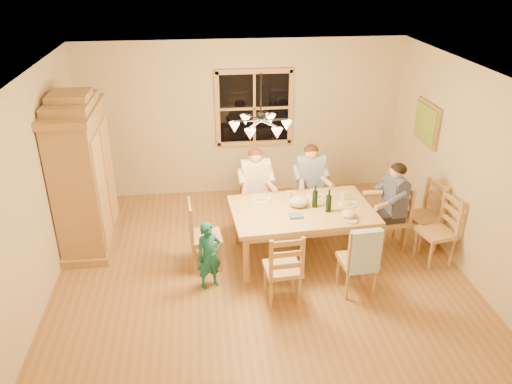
{
  "coord_description": "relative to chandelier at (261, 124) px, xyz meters",
  "views": [
    {
      "loc": [
        -0.73,
        -5.76,
        3.99
      ],
      "look_at": [
        -0.05,
        0.1,
        1.12
      ],
      "focal_mm": 35.0,
      "sensor_mm": 36.0,
      "label": 1
    }
  ],
  "objects": [
    {
      "name": "chair_end_left",
      "position": [
        -0.74,
        0.13,
        -1.77
      ],
      "size": [
        0.45,
        0.47,
        0.99
      ],
      "rotation": [
        0.0,
        0.0,
        -1.5
      ],
      "color": "tan",
      "rests_on": "floor"
    },
    {
      "name": "napkin",
      "position": [
        0.48,
        0.0,
        -1.3
      ],
      "size": [
        0.19,
        0.15,
        0.03
      ],
      "primitive_type": "cube",
      "rotation": [
        0.0,
        0.0,
        0.07
      ],
      "color": "slate",
      "rests_on": "dining_table"
    },
    {
      "name": "plate_plaid",
      "position": [
        0.87,
        0.56,
        -1.31
      ],
      "size": [
        0.26,
        0.26,
        0.02
      ],
      "primitive_type": "cylinder",
      "color": "white",
      "rests_on": "dining_table"
    },
    {
      "name": "chandelier",
      "position": [
        0.0,
        0.0,
        0.0
      ],
      "size": [
        0.77,
        0.68,
        0.71
      ],
      "color": "black",
      "rests_on": "ceiling"
    },
    {
      "name": "adult_woman",
      "position": [
        0.06,
        1.11,
        -1.24
      ],
      "size": [
        0.41,
        0.44,
        0.87
      ],
      "rotation": [
        0.0,
        0.0,
        3.21
      ],
      "color": "beige",
      "rests_on": "floor"
    },
    {
      "name": "wall_right",
      "position": [
        2.75,
        0.0,
        -0.73
      ],
      "size": [
        0.02,
        5.0,
        2.7
      ],
      "primitive_type": "cube",
      "color": "beige",
      "rests_on": "floor"
    },
    {
      "name": "chair_near_left",
      "position": [
        0.19,
        -0.72,
        -1.77
      ],
      "size": [
        0.47,
        0.45,
        0.99
      ],
      "rotation": [
        0.0,
        0.0,
        0.07
      ],
      "color": "tan",
      "rests_on": "floor"
    },
    {
      "name": "plate_slate",
      "position": [
        1.27,
        0.27,
        -1.31
      ],
      "size": [
        0.26,
        0.26,
        0.02
      ],
      "primitive_type": "cylinder",
      "color": "white",
      "rests_on": "dining_table"
    },
    {
      "name": "chair_near_right",
      "position": [
        1.16,
        -0.66,
        -1.77
      ],
      "size": [
        0.47,
        0.45,
        0.99
      ],
      "rotation": [
        0.0,
        0.0,
        0.07
      ],
      "color": "tan",
      "rests_on": "floor"
    },
    {
      "name": "chair_spare_back",
      "position": [
        2.45,
        0.32,
        -1.77
      ],
      "size": [
        0.54,
        0.55,
        0.99
      ],
      "rotation": [
        0.0,
        0.0,
        1.89
      ],
      "color": "tan",
      "rests_on": "floor"
    },
    {
      "name": "window",
      "position": [
        0.2,
        2.47,
        -0.53
      ],
      "size": [
        1.3,
        0.06,
        1.3
      ],
      "color": "black",
      "rests_on": "wall_back"
    },
    {
      "name": "armoire",
      "position": [
        -2.42,
        0.94,
        -1.02
      ],
      "size": [
        0.66,
        1.4,
        2.3
      ],
      "color": "#9C7C43",
      "rests_on": "floor"
    },
    {
      "name": "chair_far_right",
      "position": [
        0.93,
        1.17,
        -1.77
      ],
      "size": [
        0.47,
        0.45,
        0.99
      ],
      "rotation": [
        0.0,
        0.0,
        3.21
      ],
      "color": "tan",
      "rests_on": "floor"
    },
    {
      "name": "wall_back",
      "position": [
        0.0,
        2.5,
        -0.73
      ],
      "size": [
        5.5,
        0.02,
        2.7
      ],
      "primitive_type": "cube",
      "color": "beige",
      "rests_on": "floor"
    },
    {
      "name": "wine_glass_a",
      "position": [
        0.48,
        0.5,
        -1.25
      ],
      "size": [
        0.06,
        0.06,
        0.14
      ],
      "primitive_type": "cylinder",
      "color": "silver",
      "rests_on": "dining_table"
    },
    {
      "name": "cloth_bundle",
      "position": [
        0.57,
        0.29,
        -1.24
      ],
      "size": [
        0.28,
        0.22,
        0.15
      ],
      "primitive_type": "ellipsoid",
      "color": "tan",
      "rests_on": "dining_table"
    },
    {
      "name": "floor",
      "position": [
        0.0,
        0.0,
        -2.08
      ],
      "size": [
        5.5,
        5.5,
        0.0
      ],
      "primitive_type": "plane",
      "color": "olive",
      "rests_on": "ground"
    },
    {
      "name": "dining_table",
      "position": [
        0.61,
        0.22,
        -1.41
      ],
      "size": [
        2.02,
        1.32,
        0.76
      ],
      "rotation": [
        0.0,
        0.0,
        0.07
      ],
      "color": "tan",
      "rests_on": "floor"
    },
    {
      "name": "wall_left",
      "position": [
        -2.75,
        0.0,
        -0.73
      ],
      "size": [
        0.02,
        5.0,
        2.7
      ],
      "primitive_type": "cube",
      "color": "beige",
      "rests_on": "floor"
    },
    {
      "name": "painting",
      "position": [
        2.71,
        1.2,
        -0.48
      ],
      "size": [
        0.06,
        0.78,
        0.64
      ],
      "color": "#9C7C43",
      "rests_on": "wall_right"
    },
    {
      "name": "wine_bottle_b",
      "position": [
        0.95,
        0.1,
        -1.15
      ],
      "size": [
        0.08,
        0.08,
        0.33
      ],
      "primitive_type": "cylinder",
      "color": "black",
      "rests_on": "dining_table"
    },
    {
      "name": "adult_plaid_man",
      "position": [
        0.93,
        1.17,
        -1.24
      ],
      "size": [
        0.41,
        0.44,
        0.87
      ],
      "rotation": [
        0.0,
        0.0,
        3.21
      ],
      "color": "#33508E",
      "rests_on": "floor"
    },
    {
      "name": "chair_end_right",
      "position": [
        1.96,
        0.32,
        -1.77
      ],
      "size": [
        0.45,
        0.47,
        0.99
      ],
      "rotation": [
        0.0,
        0.0,
        1.64
      ],
      "color": "tan",
      "rests_on": "floor"
    },
    {
      "name": "cap",
      "position": [
        1.18,
        -0.1,
        -1.26
      ],
      "size": [
        0.2,
        0.2,
        0.11
      ],
      "primitive_type": "ellipsoid",
      "color": "#D7B18F",
      "rests_on": "dining_table"
    },
    {
      "name": "towel",
      "position": [
        1.17,
        -0.85,
        -1.38
      ],
      "size": [
        0.39,
        0.13,
        0.58
      ],
      "primitive_type": "cube",
      "rotation": [
        0.0,
        0.0,
        0.07
      ],
      "color": "#ADCDEB",
      "rests_on": "chair_near_right"
    },
    {
      "name": "chair_far_left",
      "position": [
        0.06,
        1.11,
        -1.77
      ],
      "size": [
        0.47,
        0.45,
        0.99
      ],
      "rotation": [
        0.0,
        0.0,
        3.21
      ],
      "color": "tan",
      "rests_on": "floor"
    },
    {
      "name": "chair_spare_front",
      "position": [
        2.45,
        -0.12,
        -1.77
      ],
      "size": [
        0.49,
        0.5,
        0.99
      ],
      "rotation": [
        0.0,
        0.0,
        1.74
      ],
      "color": "tan",
      "rests_on": "floor"
    },
    {
      "name": "ceiling",
      "position": [
        0.0,
        0.0,
        0.62
      ],
      "size": [
        5.5,
        5.0,
        0.02
      ],
      "primitive_type": "cube",
      "color": "white",
      "rests_on": "wall_back"
    },
    {
      "name": "wine_glass_b",
      "position": [
        1.24,
        0.38,
        -1.25
      ],
      "size": [
        0.06,
        0.06,
        0.14
      ],
      "primitive_type": "cylinder",
      "color": "silver",
      "rests_on": "dining_table"
    },
    {
      "name": "adult_slate_man",
      "position": [
        1.96,
        0.32,
        -1.24
      ],
      "size": [
        0.44,
        0.41,
        0.87
      ],
      "rotation": [
        0.0,
        0.0,
        1.64
      ],
      "color": "#464B70",
      "rests_on": "floor"
    },
    {
      "name": "wine_bottle_a",
      "position": [
        0.79,
        0.26,
        -1.15
      ],
      "size": [
        0.08,
        0.08,
        0.33
      ],
      "primitive_type": "cylinder",
      "color": "black",
      "rests_on": "dining_table"
    },
    {
      "name": "child",
      "position": [
        -0.7,
        -0.35,
        -1.61
      ],
      "size": [
        0.4,
        0.33,
        0.93
      ],
      "primitive_type": "imported",
      "rotation": [
        0.0,
        0.0,
        0.39
      ],
      "color": "#176766",
      "rests_on": "floor"
    },
    {
      "name": "plate_woman",
      "position": [
        0.09,
        0.56,
        -1.31
      ],
      "size": [
        0.26,
        0.26,
        0.02
      ],
      "primitive_type": "cylinder",
      "color": "white",
      "rests_on": "dining_table"
    }
  ]
}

